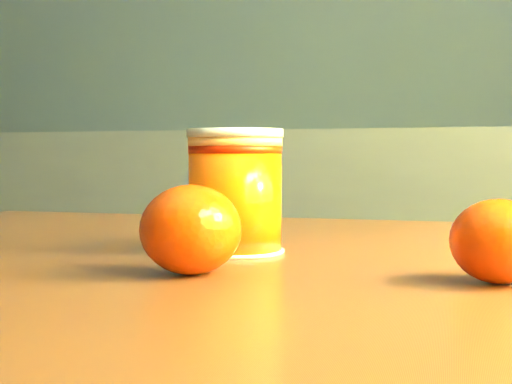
% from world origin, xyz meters
% --- Properties ---
extents(kitchen_counter, '(3.15, 0.60, 0.90)m').
position_xyz_m(kitchen_counter, '(0.00, 1.45, 0.45)').
color(kitchen_counter, '#4E4E53').
rests_on(kitchen_counter, ground).
extents(juice_glass, '(0.08, 0.08, 0.10)m').
position_xyz_m(juice_glass, '(0.91, 0.21, 0.82)').
color(juice_glass, '#ED5104').
rests_on(juice_glass, table).
extents(orange_front, '(0.08, 0.08, 0.06)m').
position_xyz_m(orange_front, '(0.92, 0.10, 0.80)').
color(orange_front, '#E73904').
rests_on(orange_front, table).
extents(orange_back, '(0.07, 0.07, 0.05)m').
position_xyz_m(orange_back, '(1.11, 0.13, 0.79)').
color(orange_back, '#E73904').
rests_on(orange_back, table).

